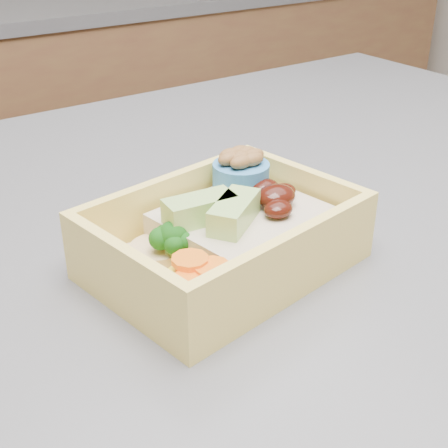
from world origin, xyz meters
TOP-DOWN VIEW (x-y plane):
  - bento_box at (0.03, -0.12)m, footprint 0.21×0.16m

SIDE VIEW (x-z plane):
  - bento_box at x=0.03m, z-range 0.91..0.98m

